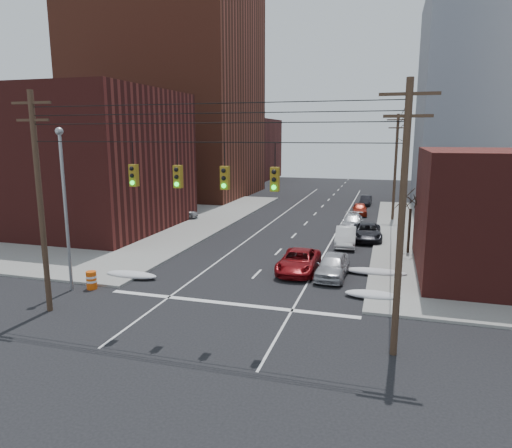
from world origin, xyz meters
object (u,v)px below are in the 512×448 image
Objects in this scene: parked_car_b at (346,237)px; parked_car_f at (366,200)px; parked_car_c at (367,232)px; construction_barrel at (92,280)px; red_pickup at (299,261)px; parked_car_e at (360,209)px; lot_car_a at (150,216)px; lot_car_c at (113,222)px; lot_car_d at (125,218)px; parked_car_d at (352,222)px; parked_car_a at (333,265)px; lot_car_b at (178,213)px.

parked_car_b reaches higher than parked_car_f.
parked_car_c is 22.99m from construction_barrel.
parked_car_c is at bearing 54.81° from parked_car_b.
parked_car_f is (2.70, 31.19, -0.11)m from red_pickup.
parked_car_e is 7.79m from parked_car_f.
lot_car_a is at bearing 166.50° from parked_car_b.
lot_car_c is (-19.57, 8.42, 0.06)m from red_pickup.
lot_car_c is (-2.12, -3.21, -0.08)m from lot_car_a.
red_pickup is 20.97m from lot_car_a.
red_pickup is at bearing -109.18° from parked_car_b.
lot_car_c is 1.10× the size of lot_car_d.
parked_car_d is 16.21m from parked_car_f.
red_pickup is at bearing -141.92° from lot_car_d.
lot_car_b is at bearing 141.98° from parked_car_a.
lot_car_d is at bearing 116.40° from construction_barrel.
parked_car_b is at bearing -89.40° from parked_car_f.
red_pickup is 1.31× the size of lot_car_d.
lot_car_d is at bearing 151.73° from red_pickup.
parked_car_d is at bearing 92.24° from parked_car_a.
parked_car_c reaches higher than construction_barrel.
lot_car_b is 7.45m from lot_car_c.
parked_car_f is at bearing 85.47° from parked_car_b.
parked_car_a is 8.69m from parked_car_b.
parked_car_b is at bearing -125.67° from parked_car_c.
parked_car_a is 0.99× the size of parked_car_b.
parked_car_d is 8.42m from parked_car_e.
lot_car_c reaches higher than parked_car_f.
parked_car_f is 0.86× the size of lot_car_a.
parked_car_d is 1.14× the size of lot_car_a.
parked_car_a reaches higher than parked_car_b.
construction_barrel is at bearing -108.24° from parked_car_f.
lot_car_d reaches higher than parked_car_f.
construction_barrel is (-13.30, -21.75, -0.17)m from parked_car_d.
parked_car_f is (0.41, 16.21, -0.10)m from parked_car_d.
lot_car_d is at bearing 177.11° from parked_car_c.
lot_car_a is 0.99× the size of lot_car_c.
lot_car_b is 5.82m from lot_car_d.
red_pickup is 1.30× the size of parked_car_e.
parked_car_d is (-1.60, 4.24, 0.01)m from parked_car_c.
parked_car_e is 23.10m from lot_car_a.
lot_car_b is (-16.02, 14.98, 0.04)m from red_pickup.
lot_car_a is at bearing -80.90° from lot_car_d.
parked_car_d is at bearing -89.83° from parked_car_f.
red_pickup is at bearing -99.15° from parked_car_d.
construction_barrel is at bearing -152.64° from parked_car_a.
parked_car_c is (1.60, 11.28, -0.06)m from parked_car_a.
red_pickup is at bearing 169.09° from parked_car_a.
lot_car_d is at bearing -168.33° from parked_car_d.
parked_car_b is 1.04× the size of lot_car_b.
parked_car_e is at bearing 91.92° from parked_car_a.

